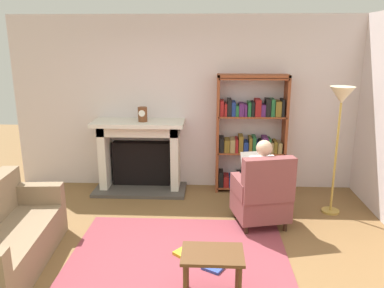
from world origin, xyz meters
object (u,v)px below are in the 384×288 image
object	(u,v)px
bookshelf	(251,137)
seated_reader	(260,178)
fireplace	(140,153)
armchair_reading	(262,195)
sofa_floral	(2,240)
mantel_clock	(143,114)
floor_lamp	(341,107)
side_table	(212,260)

from	to	relation	value
bookshelf	seated_reader	bearing A→B (deg)	-89.19
fireplace	seated_reader	bearing A→B (deg)	-32.65
armchair_reading	seated_reader	xyz separation A→B (m)	(-0.03, 0.11, 0.20)
bookshelf	armchair_reading	xyz separation A→B (m)	(0.04, -1.26, -0.45)
sofa_floral	mantel_clock	bearing A→B (deg)	-30.91
mantel_clock	bookshelf	distance (m)	1.70
mantel_clock	floor_lamp	xyz separation A→B (m)	(2.71, -0.65, 0.24)
seated_reader	floor_lamp	distance (m)	1.40
side_table	mantel_clock	bearing A→B (deg)	112.04
floor_lamp	bookshelf	bearing A→B (deg)	143.44
seated_reader	side_table	size ratio (longest dim) A/B	2.04
floor_lamp	side_table	bearing A→B (deg)	-130.07
floor_lamp	sofa_floral	bearing A→B (deg)	-157.85
sofa_floral	side_table	xyz separation A→B (m)	(2.17, -0.41, 0.08)
fireplace	sofa_floral	bearing A→B (deg)	-114.14
mantel_clock	bookshelf	world-z (taller)	bookshelf
mantel_clock	armchair_reading	size ratio (longest dim) A/B	0.23
sofa_floral	fireplace	bearing A→B (deg)	-28.42
bookshelf	mantel_clock	bearing A→B (deg)	-175.31
fireplace	mantel_clock	size ratio (longest dim) A/B	6.52
bookshelf	floor_lamp	bearing A→B (deg)	-36.56
mantel_clock	floor_lamp	size ratio (longest dim) A/B	0.13
fireplace	armchair_reading	world-z (taller)	fireplace
fireplace	bookshelf	size ratio (longest dim) A/B	0.78
mantel_clock	side_table	world-z (taller)	mantel_clock
fireplace	bookshelf	bearing A→B (deg)	1.16
fireplace	floor_lamp	bearing A→B (deg)	-15.13
armchair_reading	seated_reader	world-z (taller)	seated_reader
fireplace	bookshelf	distance (m)	1.75
mantel_clock	seated_reader	world-z (taller)	mantel_clock
mantel_clock	seated_reader	bearing A→B (deg)	-31.33
armchair_reading	sofa_floral	bearing A→B (deg)	8.00
bookshelf	side_table	world-z (taller)	bookshelf
sofa_floral	side_table	bearing A→B (deg)	-104.99
fireplace	armchair_reading	xyz separation A→B (m)	(1.77, -1.23, -0.17)
bookshelf	armchair_reading	distance (m)	1.34
seated_reader	floor_lamp	size ratio (longest dim) A/B	0.65
bookshelf	side_table	distance (m)	2.86
armchair_reading	sofa_floral	xyz separation A→B (m)	(-2.80, -1.08, -0.10)
bookshelf	side_table	bearing A→B (deg)	-102.10
bookshelf	side_table	size ratio (longest dim) A/B	3.26
sofa_floral	floor_lamp	xyz separation A→B (m)	(3.82, 1.56, 1.16)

